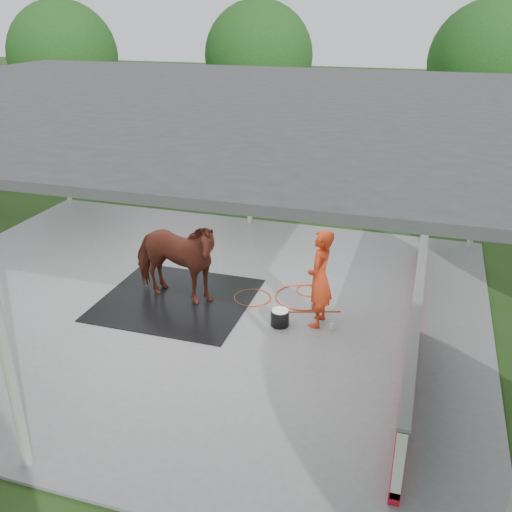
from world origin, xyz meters
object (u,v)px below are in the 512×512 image
(horse, at_px, (174,259))
(handler, at_px, (320,278))
(wash_bucket, at_px, (280,317))
(dasher_board, at_px, (416,309))

(horse, bearing_deg, handler, -83.26)
(handler, bearing_deg, wash_bucket, -64.51)
(horse, relative_size, wash_bucket, 6.07)
(handler, bearing_deg, horse, -88.38)
(dasher_board, bearing_deg, wash_bucket, -171.75)
(handler, relative_size, wash_bucket, 5.46)
(horse, relative_size, handler, 1.11)
(dasher_board, relative_size, handler, 4.29)
(horse, distance_m, wash_bucket, 2.39)
(dasher_board, distance_m, horse, 4.65)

